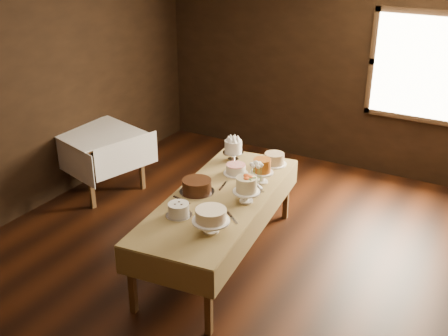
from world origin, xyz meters
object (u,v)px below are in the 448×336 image
Objects in this scene: cake_lattice at (236,170)px; cake_cream at (211,221)px; cake_speckled at (274,159)px; cake_server_c at (225,184)px; side_table at (98,139)px; cake_server_b at (234,220)px; cake_server_a at (211,212)px; cake_server_d at (257,192)px; cake_chocolate at (197,186)px; cake_flowers at (246,191)px; display_table at (220,201)px; cake_swirl at (179,210)px; cake_server_e at (185,202)px; cake_caramel at (262,172)px; flower_vase at (256,187)px; cake_meringue at (233,151)px.

cake_lattice is 0.90× the size of cake_cream.
cake_server_c is (-0.24, -0.74, -0.06)m from cake_speckled.
cake_server_b is (2.60, -1.01, 0.04)m from side_table.
cake_server_a is 1.00× the size of cake_server_b.
cake_chocolate is at bearing 175.50° from cake_server_d.
cake_flowers is (0.15, -0.98, 0.06)m from cake_speckled.
cake_speckled reaches higher than display_table.
cake_swirl is 0.29m from cake_server_e.
cake_caramel is 0.93m from cake_server_e.
cake_flowers is at bearing 44.48° from cake_server_e.
cake_swirl is at bearing 167.10° from cake_cream.
flower_vase is at bearing 89.58° from cake_cream.
cake_server_b is at bearing 6.97° from cake_server_e.
cake_chocolate is 0.35m from cake_server_c.
cake_server_d is (0.43, 0.82, -0.06)m from cake_swirl.
cake_server_b is at bearing -9.13° from cake_server_a.
flower_vase is at bearing 39.63° from display_table.
cake_caramel reaches higher than cake_cream.
cake_cream is at bearing -12.90° from cake_swirl.
cake_lattice is at bearing 77.79° from cake_chocolate.
cake_speckled is 0.52m from cake_lattice.
cake_speckled is 1.11× the size of cake_swirl.
cake_lattice is 1.29× the size of cake_server_c.
cake_caramel is at bearing 71.38° from cake_server_d.
cake_speckled is at bearing 67.11° from cake_server_d.
cake_server_a is at bearing -39.87° from cake_chocolate.
cake_meringue reaches higher than side_table.
cake_swirl is 1.18× the size of cake_server_e.
cake_swirl is 0.82m from cake_server_c.
cake_chocolate is at bearing 137.58° from cake_server_a.
cake_caramel reaches higher than cake_meringue.
flower_vase reaches higher than cake_server_d.
cake_flowers is at bearing -52.12° from cake_lattice.
cake_cream is at bearing -48.31° from cake_chocolate.
cake_speckled reaches higher than cake_lattice.
cake_chocolate is at bearing -110.43° from cake_speckled.
cake_server_e is (-0.12, -0.84, -0.04)m from cake_lattice.
cake_server_a is at bearing -92.07° from cake_speckled.
cake_meringue is at bearing 134.19° from flower_vase.
cake_swirl is at bearing -29.67° from side_table.
display_table is 0.72m from cake_cream.
cake_server_e is (-0.54, -0.56, 0.00)m from cake_server_d.
cake_flowers is at bearing -13.78° from side_table.
cake_speckled reaches higher than cake_server_e.
cake_server_b and cake_server_d have the same top height.
cake_caramel reaches higher than display_table.
cake_chocolate reaches higher than cake_speckled.
cake_flowers reaches higher than cake_server_a.
cake_meringue is at bearing 101.43° from cake_server_d.
cake_cream is 1.44× the size of cake_server_d.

